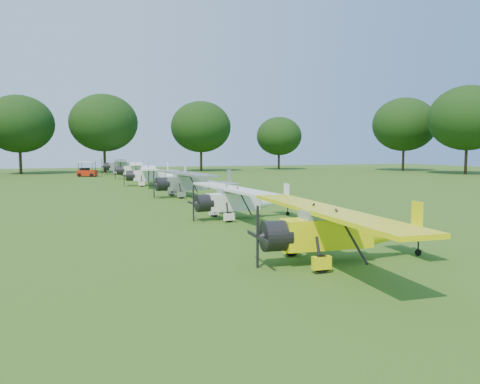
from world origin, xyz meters
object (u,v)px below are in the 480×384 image
at_px(aircraft_4, 192,181).
at_px(aircraft_6, 141,169).
at_px(aircraft_3, 241,198).
at_px(aircraft_5, 154,174).
at_px(aircraft_2, 340,227).
at_px(aircraft_7, 125,165).
at_px(golf_cart, 87,172).

xyz_separation_m(aircraft_4, aircraft_6, (-0.18, 24.51, 0.05)).
bearing_deg(aircraft_6, aircraft_4, -81.36).
relative_size(aircraft_3, aircraft_5, 0.88).
relative_size(aircraft_2, aircraft_6, 0.89).
bearing_deg(aircraft_7, golf_cart, -132.13).
bearing_deg(aircraft_3, aircraft_2, -95.66).
bearing_deg(aircraft_7, aircraft_6, -81.71).
distance_m(aircraft_2, aircraft_5, 35.71).
xyz_separation_m(aircraft_2, aircraft_3, (0.50, 10.49, -0.07)).
xyz_separation_m(aircraft_3, aircraft_6, (0.47, 37.14, 0.21)).
relative_size(aircraft_2, aircraft_4, 0.92).
height_order(aircraft_3, aircraft_7, aircraft_7).
relative_size(aircraft_3, aircraft_6, 0.83).
bearing_deg(aircraft_5, aircraft_4, -77.43).
xyz_separation_m(aircraft_5, aircraft_7, (0.14, 25.07, 0.15)).
relative_size(aircraft_2, aircraft_5, 0.93).
height_order(aircraft_6, aircraft_7, aircraft_7).
height_order(aircraft_4, aircraft_7, aircraft_7).
height_order(aircraft_2, golf_cart, golf_cart).
height_order(aircraft_5, golf_cart, golf_cart).
bearing_deg(aircraft_7, aircraft_4, -82.51).
xyz_separation_m(aircraft_2, aircraft_6, (0.97, 47.64, 0.15)).
bearing_deg(aircraft_4, golf_cart, 96.68).
distance_m(aircraft_2, golf_cart, 55.84).
height_order(aircraft_2, aircraft_3, aircraft_2).
bearing_deg(aircraft_5, aircraft_2, -81.31).
bearing_deg(aircraft_6, aircraft_2, -82.95).
distance_m(aircraft_2, aircraft_6, 47.65).
relative_size(aircraft_3, aircraft_7, 0.78).
bearing_deg(aircraft_2, aircraft_4, 91.59).
distance_m(aircraft_4, aircraft_5, 12.59).
height_order(aircraft_4, aircraft_5, aircraft_4).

